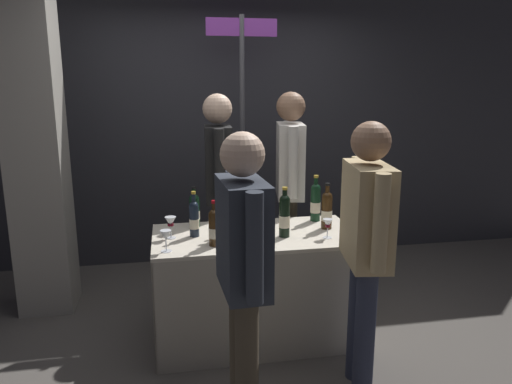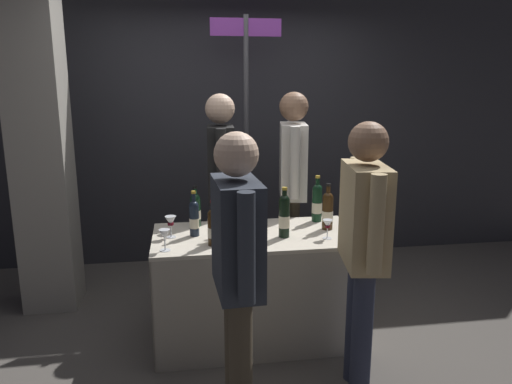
{
  "view_description": "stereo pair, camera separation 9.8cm",
  "coord_description": "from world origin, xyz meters",
  "px_view_note": "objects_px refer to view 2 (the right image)",
  "views": [
    {
      "loc": [
        -0.59,
        -3.14,
        1.8
      ],
      "look_at": [
        0.0,
        0.0,
        1.08
      ],
      "focal_mm": 33.68,
      "sensor_mm": 36.0,
      "label": 1
    },
    {
      "loc": [
        -0.49,
        -3.15,
        1.8
      ],
      "look_at": [
        0.0,
        0.0,
        1.08
      ],
      "focal_mm": 33.68,
      "sensor_mm": 36.0,
      "label": 2
    }
  ],
  "objects_px": {
    "featured_wine_bottle": "(224,221)",
    "display_bottle_0": "(328,210)",
    "wine_glass_mid": "(328,225)",
    "booth_signpost": "(246,122)",
    "wine_glass_near_vendor": "(165,235)",
    "taster_foreground_right": "(237,260)",
    "wine_glass_near_taster": "(171,222)",
    "tasting_table": "(256,267)",
    "concrete_pillar": "(37,109)",
    "flower_vase": "(234,216)",
    "vendor_presenter": "(293,174)"
  },
  "relations": [
    {
      "from": "wine_glass_near_vendor",
      "to": "booth_signpost",
      "type": "bearing_deg",
      "value": 63.48
    },
    {
      "from": "concrete_pillar",
      "to": "booth_signpost",
      "type": "distance_m",
      "value": 1.72
    },
    {
      "from": "concrete_pillar",
      "to": "wine_glass_near_taster",
      "type": "distance_m",
      "value": 1.45
    },
    {
      "from": "wine_glass_near_vendor",
      "to": "taster_foreground_right",
      "type": "height_order",
      "value": "taster_foreground_right"
    },
    {
      "from": "vendor_presenter",
      "to": "tasting_table",
      "type": "bearing_deg",
      "value": -20.9
    },
    {
      "from": "display_bottle_0",
      "to": "vendor_presenter",
      "type": "distance_m",
      "value": 0.69
    },
    {
      "from": "wine_glass_mid",
      "to": "booth_signpost",
      "type": "distance_m",
      "value": 1.52
    },
    {
      "from": "concrete_pillar",
      "to": "wine_glass_near_vendor",
      "type": "distance_m",
      "value": 1.59
    },
    {
      "from": "tasting_table",
      "to": "wine_glass_mid",
      "type": "distance_m",
      "value": 0.6
    },
    {
      "from": "wine_glass_near_taster",
      "to": "booth_signpost",
      "type": "distance_m",
      "value": 1.46
    },
    {
      "from": "concrete_pillar",
      "to": "taster_foreground_right",
      "type": "bearing_deg",
      "value": -51.8
    },
    {
      "from": "wine_glass_near_taster",
      "to": "flower_vase",
      "type": "distance_m",
      "value": 0.44
    },
    {
      "from": "featured_wine_bottle",
      "to": "wine_glass_near_vendor",
      "type": "relative_size",
      "value": 2.11
    },
    {
      "from": "wine_glass_near_taster",
      "to": "vendor_presenter",
      "type": "relative_size",
      "value": 0.09
    },
    {
      "from": "wine_glass_mid",
      "to": "taster_foreground_right",
      "type": "relative_size",
      "value": 0.08
    },
    {
      "from": "featured_wine_bottle",
      "to": "wine_glass_mid",
      "type": "height_order",
      "value": "featured_wine_bottle"
    },
    {
      "from": "flower_vase",
      "to": "wine_glass_near_vendor",
      "type": "bearing_deg",
      "value": -146.74
    },
    {
      "from": "tasting_table",
      "to": "wine_glass_mid",
      "type": "relative_size",
      "value": 10.77
    },
    {
      "from": "concrete_pillar",
      "to": "booth_signpost",
      "type": "xyz_separation_m",
      "value": [
        1.67,
        0.39,
        -0.15
      ]
    },
    {
      "from": "featured_wine_bottle",
      "to": "taster_foreground_right",
      "type": "relative_size",
      "value": 0.18
    },
    {
      "from": "wine_glass_near_vendor",
      "to": "vendor_presenter",
      "type": "relative_size",
      "value": 0.08
    },
    {
      "from": "featured_wine_bottle",
      "to": "wine_glass_mid",
      "type": "xyz_separation_m",
      "value": [
        0.69,
        -0.1,
        -0.03
      ]
    },
    {
      "from": "wine_glass_mid",
      "to": "wine_glass_near_taster",
      "type": "distance_m",
      "value": 1.06
    },
    {
      "from": "tasting_table",
      "to": "taster_foreground_right",
      "type": "relative_size",
      "value": 0.9
    },
    {
      "from": "featured_wine_bottle",
      "to": "display_bottle_0",
      "type": "bearing_deg",
      "value": 8.0
    },
    {
      "from": "featured_wine_bottle",
      "to": "flower_vase",
      "type": "xyz_separation_m",
      "value": [
        0.08,
        0.13,
        -0.01
      ]
    },
    {
      "from": "wine_glass_near_taster",
      "to": "flower_vase",
      "type": "bearing_deg",
      "value": 5.76
    },
    {
      "from": "flower_vase",
      "to": "booth_signpost",
      "type": "height_order",
      "value": "booth_signpost"
    },
    {
      "from": "display_bottle_0",
      "to": "wine_glass_mid",
      "type": "distance_m",
      "value": 0.22
    },
    {
      "from": "vendor_presenter",
      "to": "taster_foreground_right",
      "type": "bearing_deg",
      "value": -12.18
    },
    {
      "from": "wine_glass_near_vendor",
      "to": "flower_vase",
      "type": "relative_size",
      "value": 0.35
    },
    {
      "from": "taster_foreground_right",
      "to": "wine_glass_mid",
      "type": "bearing_deg",
      "value": -45.86
    },
    {
      "from": "tasting_table",
      "to": "display_bottle_0",
      "type": "xyz_separation_m",
      "value": [
        0.52,
        0.04,
        0.39
      ]
    },
    {
      "from": "featured_wine_bottle",
      "to": "display_bottle_0",
      "type": "xyz_separation_m",
      "value": [
        0.75,
        0.11,
        0.02
      ]
    },
    {
      "from": "vendor_presenter",
      "to": "booth_signpost",
      "type": "height_order",
      "value": "booth_signpost"
    },
    {
      "from": "concrete_pillar",
      "to": "wine_glass_near_taster",
      "type": "xyz_separation_m",
      "value": [
        0.99,
        -0.77,
        -0.72
      ]
    },
    {
      "from": "wine_glass_mid",
      "to": "flower_vase",
      "type": "xyz_separation_m",
      "value": [
        -0.61,
        0.23,
        0.02
      ]
    },
    {
      "from": "display_bottle_0",
      "to": "flower_vase",
      "type": "distance_m",
      "value": 0.67
    },
    {
      "from": "wine_glass_near_vendor",
      "to": "wine_glass_near_taster",
      "type": "xyz_separation_m",
      "value": [
        0.03,
        0.26,
        0.01
      ]
    },
    {
      "from": "display_bottle_0",
      "to": "wine_glass_near_vendor",
      "type": "xyz_separation_m",
      "value": [
        -1.14,
        -0.28,
        -0.04
      ]
    },
    {
      "from": "flower_vase",
      "to": "wine_glass_near_taster",
      "type": "bearing_deg",
      "value": -174.24
    },
    {
      "from": "wine_glass_near_taster",
      "to": "taster_foreground_right",
      "type": "relative_size",
      "value": 0.09
    },
    {
      "from": "tasting_table",
      "to": "wine_glass_near_vendor",
      "type": "height_order",
      "value": "wine_glass_near_vendor"
    },
    {
      "from": "wine_glass_near_vendor",
      "to": "display_bottle_0",
      "type": "bearing_deg",
      "value": 13.84
    },
    {
      "from": "tasting_table",
      "to": "featured_wine_bottle",
      "type": "relative_size",
      "value": 4.9
    },
    {
      "from": "display_bottle_0",
      "to": "taster_foreground_right",
      "type": "height_order",
      "value": "taster_foreground_right"
    },
    {
      "from": "flower_vase",
      "to": "vendor_presenter",
      "type": "xyz_separation_m",
      "value": [
        0.57,
        0.64,
        0.16
      ]
    },
    {
      "from": "vendor_presenter",
      "to": "wine_glass_near_vendor",
      "type": "bearing_deg",
      "value": -37.54
    },
    {
      "from": "display_bottle_0",
      "to": "featured_wine_bottle",
      "type": "bearing_deg",
      "value": -172.0
    },
    {
      "from": "booth_signpost",
      "to": "taster_foreground_right",
      "type": "bearing_deg",
      "value": -99.01
    }
  ]
}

